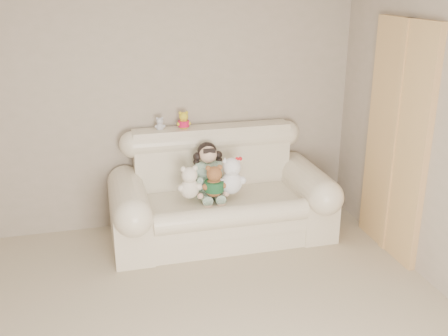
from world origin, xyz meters
The scene contains 9 objects.
wall_back centered at (0.00, 2.50, 1.30)m, with size 4.50×4.50×0.00m, color tan.
sofa centered at (0.77, 2.00, 0.52)m, with size 2.10×0.95×1.03m, color #F3E5C4, non-canonical shape.
door_panel centered at (2.22, 1.40, 1.05)m, with size 0.06×0.90×2.10m, color #A77147.
seated_child centered at (0.66, 2.08, 0.69)m, with size 0.32×0.39×0.53m, color #286C42, non-canonical shape.
brown_teddy centered at (0.67, 1.85, 0.68)m, with size 0.23×0.18×0.36m, color brown, non-canonical shape.
white_cat centered at (0.84, 1.88, 0.71)m, with size 0.27×0.21×0.43m, color white, non-canonical shape.
cream_teddy centered at (0.44, 1.87, 0.68)m, with size 0.23×0.18×0.36m, color white, non-canonical shape.
yellow_mini_bear centered at (0.49, 2.37, 1.12)m, with size 0.14×0.11×0.22m, color gold, non-canonical shape.
grey_mini_plush centered at (0.26, 2.37, 1.09)m, with size 0.11×0.08×0.16m, color silver, non-canonical shape.
Camera 1 is at (-0.39, -2.58, 2.41)m, focal length 42.67 mm.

